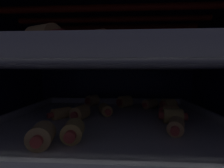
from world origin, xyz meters
TOP-DOWN VIEW (x-y plane):
  - ground_plane at (0.00, 0.00)cm, footprint 55.76×48.43cm
  - oven_wall_back at (0.00, 23.62)cm, footprint 55.76×1.20cm
  - oven_ceiling at (0.00, 0.00)cm, footprint 55.76×48.43cm
  - heating_element at (0.00, 0.00)cm, footprint 42.69×20.30cm
  - oven_rack_lower at (0.00, 0.00)cm, footprint 50.92×45.11cm
  - baking_tray_lower at (0.00, 0.00)cm, footprint 43.94×38.12cm
  - pig_in_blanket_lower_0 at (-6.65, 14.19)cm, footprint 4.46×4.46cm
  - pig_in_blanket_lower_1 at (-1.68, 4.15)cm, footprint 3.80×5.89cm
  - pig_in_blanket_lower_2 at (3.18, 12.86)cm, footprint 4.97×4.83cm
  - pig_in_blanket_lower_3 at (11.20, -6.83)cm, footprint 3.82×5.64cm
  - pig_in_blanket_lower_4 at (-8.78, -12.74)cm, footprint 3.77×4.62cm
  - pig_in_blanket_lower_5 at (14.72, 9.37)cm, footprint 4.68×3.91cm
  - pig_in_blanket_lower_6 at (-6.73, 0.22)cm, footprint 4.01×5.52cm
  - pig_in_blanket_lower_7 at (-11.03, 0.62)cm, footprint 5.01×5.54cm
  - pig_in_blanket_lower_8 at (13.38, 2.91)cm, footprint 5.35×3.63cm
  - pig_in_blanket_lower_9 at (12.38, -1.40)cm, footprint 5.58×3.45cm
  - pig_in_blanket_lower_10 at (-5.05, -10.56)cm, footprint 3.35×5.15cm
  - pig_in_blanket_lower_11 at (10.23, 11.65)cm, footprint 4.80×4.73cm
  - oven_rack_upper at (0.00, 0.00)cm, footprint 50.72×45.11cm
  - baking_tray_upper at (0.00, 0.00)cm, footprint 43.94×38.12cm
  - pig_in_blanket_upper_2 at (-6.45, -15.59)cm, footprint 5.29×4.02cm
  - pig_in_blanket_upper_3 at (5.79, -5.28)cm, footprint 6.29×4.55cm
  - pig_in_blanket_upper_4 at (-1.40, -14.62)cm, footprint 5.57×4.10cm
  - pig_in_blanket_upper_5 at (-13.95, 0.46)cm, footprint 5.27×4.51cm
  - pig_in_blanket_upper_6 at (2.80, 13.09)cm, footprint 4.81×4.31cm

SIDE VIEW (x-z plane):
  - ground_plane at x=0.00cm, z-range -1.20..0.00cm
  - oven_rack_lower at x=0.00cm, z-range 8.26..8.98cm
  - baking_tray_lower at x=0.00cm, z-range 8.31..10.96cm
  - pig_in_blanket_lower_7 at x=-11.03cm, z-range 9.98..12.43cm
  - pig_in_blanket_lower_1 at x=-1.68cm, z-range 9.98..12.55cm
  - pig_in_blanket_lower_3 at x=11.20cm, z-range 9.98..12.56cm
  - pig_in_blanket_lower_11 at x=10.23cm, z-range 9.98..12.61cm
  - pig_in_blanket_lower_8 at x=13.38cm, z-range 9.98..12.66cm
  - pig_in_blanket_lower_6 at x=-6.73cm, z-range 9.98..12.99cm
  - pig_in_blanket_lower_9 at x=12.38cm, z-range 9.98..13.02cm
  - pig_in_blanket_lower_10 at x=-5.05cm, z-range 9.98..13.04cm
  - pig_in_blanket_lower_5 at x=14.72cm, z-range 9.98..13.20cm
  - pig_in_blanket_lower_4 at x=-8.78cm, z-range 9.98..13.24cm
  - pig_in_blanket_lower_0 at x=-6.65cm, z-range 9.98..13.27cm
  - pig_in_blanket_lower_2 at x=3.18cm, z-range 9.98..13.31cm
  - oven_wall_back at x=0.00cm, z-range 0.00..34.13cm
  - oven_rack_upper at x=0.00cm, z-range 20.92..21.43cm
  - baking_tray_upper at x=0.00cm, z-range 20.78..23.28cm
  - pig_in_blanket_upper_4 at x=-1.40cm, z-range 22.32..24.99cm
  - pig_in_blanket_upper_5 at x=-13.95cm, z-range 22.32..25.31cm
  - pig_in_blanket_upper_6 at x=2.80cm, z-range 22.32..25.36cm
  - pig_in_blanket_upper_2 at x=-6.45cm, z-range 22.32..25.47cm
  - pig_in_blanket_upper_3 at x=5.79cm, z-range 22.32..25.70cm
  - heating_element at x=0.00cm, z-range 31.36..32.67cm
  - oven_ceiling at x=0.00cm, z-range 34.13..35.33cm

